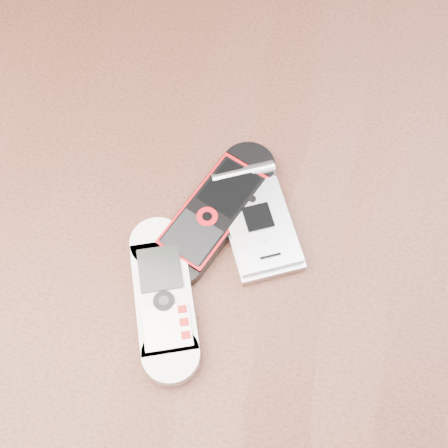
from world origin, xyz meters
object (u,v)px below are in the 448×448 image
Objects in this scene: table at (219,269)px; nokia_black_red at (214,212)px; motorola_razr at (259,224)px; nokia_white at (164,298)px.

table is 7.25× the size of nokia_black_red.
motorola_razr is (0.04, 0.01, 0.11)m from table.
table is 10.38× the size of motorola_razr.
nokia_white is 0.11m from motorola_razr.
nokia_black_red reaches higher than table.
motorola_razr is at bearing 18.23° from nokia_black_red.
nokia_white and motorola_razr have the same top height.
nokia_black_red is at bearing 149.29° from motorola_razr.
table is at bearing 47.33° from nokia_white.
nokia_black_red is 0.04m from motorola_razr.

